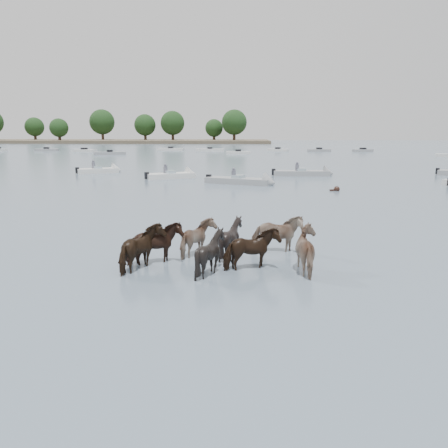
{
  "coord_description": "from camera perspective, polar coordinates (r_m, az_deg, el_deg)",
  "views": [
    {
      "loc": [
        1.01,
        -11.92,
        4.22
      ],
      "look_at": [
        0.35,
        2.83,
        1.1
      ],
      "focal_mm": 35.33,
      "sensor_mm": 36.0,
      "label": 1
    }
  ],
  "objects": [
    {
      "name": "distant_flotilla",
      "position": [
        87.85,
        2.5,
        9.35
      ],
      "size": [
        107.58,
        25.35,
        0.93
      ],
      "color": "silver",
      "rests_on": "ground"
    },
    {
      "name": "motorboat_c",
      "position": [
        43.58,
        10.98,
        6.47
      ],
      "size": [
        5.95,
        1.64,
        1.92
      ],
      "rotation": [
        0.0,
        0.0,
        0.01
      ],
      "color": "gray",
      "rests_on": "ground"
    },
    {
      "name": "shoreline",
      "position": [
        176.84,
        -21.48,
        9.93
      ],
      "size": [
        160.0,
        30.0,
        1.0
      ],
      "primitive_type": "cube",
      "color": "#4C4233",
      "rests_on": "ground"
    },
    {
      "name": "pony_herd",
      "position": [
        14.19,
        -0.15,
        -2.87
      ],
      "size": [
        6.87,
        3.73,
        1.52
      ],
      "color": "black",
      "rests_on": "ground"
    },
    {
      "name": "treeline",
      "position": [
        181.67,
        -23.76,
        11.89
      ],
      "size": [
        147.45,
        19.23,
        12.45
      ],
      "color": "#382619",
      "rests_on": "ground"
    },
    {
      "name": "motorboat_a",
      "position": [
        40.75,
        -6.03,
        6.26
      ],
      "size": [
        4.97,
        3.62,
        1.92
      ],
      "rotation": [
        0.0,
        0.0,
        0.48
      ],
      "color": "silver",
      "rests_on": "ground"
    },
    {
      "name": "swimming_pony",
      "position": [
        32.77,
        14.3,
        4.35
      ],
      "size": [
        0.72,
        0.44,
        0.44
      ],
      "color": "black",
      "rests_on": "ground"
    },
    {
      "name": "motorboat_b",
      "position": [
        35.81,
        3.06,
        5.52
      ],
      "size": [
        6.04,
        3.67,
        1.92
      ],
      "rotation": [
        0.0,
        0.0,
        -0.38
      ],
      "color": "gray",
      "rests_on": "ground"
    },
    {
      "name": "motorboat_f",
      "position": [
        47.39,
        -15.2,
        6.7
      ],
      "size": [
        4.68,
        3.47,
        1.92
      ],
      "rotation": [
        0.0,
        0.0,
        0.48
      ],
      "color": "silver",
      "rests_on": "ground"
    },
    {
      "name": "ground",
      "position": [
        12.68,
        -2.18,
        -7.51
      ],
      "size": [
        400.0,
        400.0,
        0.0
      ],
      "primitive_type": "plane",
      "color": "slate",
      "rests_on": "ground"
    }
  ]
}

